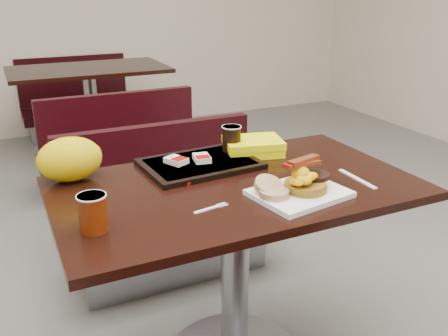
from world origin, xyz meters
name	(u,v)px	position (x,y,z in m)	size (l,w,h in m)	color
table_near	(235,279)	(0.00, 0.00, 0.38)	(1.20, 0.70, 0.75)	black
bench_near_n	(171,208)	(0.00, 0.70, 0.36)	(1.00, 0.46, 0.72)	black
table_far	(93,114)	(0.00, 2.60, 0.38)	(1.20, 0.70, 0.75)	black
bench_far_s	(113,140)	(0.00, 1.90, 0.36)	(1.00, 0.46, 0.72)	black
bench_far_n	(78,99)	(0.00, 3.30, 0.36)	(1.00, 0.46, 0.72)	black
platter	(299,193)	(0.14, -0.17, 0.76)	(0.28, 0.22, 0.02)	white
pancake_stack	(305,186)	(0.16, -0.17, 0.78)	(0.14, 0.14, 0.03)	brown
sausage_patty	(316,175)	(0.21, -0.16, 0.80)	(0.09, 0.09, 0.01)	black
scrambled_eggs	(301,176)	(0.14, -0.18, 0.82)	(0.10, 0.09, 0.05)	#EDAD04
bacon_strips	(302,163)	(0.15, -0.16, 0.86)	(0.16, 0.07, 0.01)	#4F0805
muffin_bottom	(274,193)	(0.04, -0.17, 0.78)	(0.09, 0.09, 0.02)	tan
muffin_top	(269,186)	(0.04, -0.14, 0.79)	(0.09, 0.09, 0.02)	tan
coffee_cup_near	(93,213)	(-0.50, -0.13, 0.80)	(0.08, 0.08, 0.11)	#8F2805
fork	(206,210)	(-0.17, -0.14, 0.75)	(0.12, 0.02, 0.00)	white
knife	(357,179)	(0.39, -0.14, 0.75)	(0.19, 0.02, 0.00)	white
condiment_syrup	(205,175)	(-0.07, 0.11, 0.75)	(0.04, 0.03, 0.01)	#9D3406
condiment_ketchup	(184,183)	(-0.16, 0.07, 0.76)	(0.04, 0.03, 0.01)	#8C0504
tray	(200,164)	(-0.05, 0.21, 0.76)	(0.41, 0.29, 0.02)	black
hashbrown_sleeve_left	(176,160)	(-0.13, 0.23, 0.78)	(0.06, 0.08, 0.02)	silver
hashbrown_sleeve_right	(202,158)	(-0.04, 0.21, 0.78)	(0.06, 0.08, 0.02)	silver
coffee_cup_far	(232,139)	(0.11, 0.26, 0.82)	(0.07, 0.07, 0.10)	black
clamshell	(253,146)	(0.20, 0.25, 0.78)	(0.22, 0.17, 0.06)	#EFED03
paper_bag	(70,159)	(-0.49, 0.27, 0.83)	(0.22, 0.16, 0.15)	yellow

